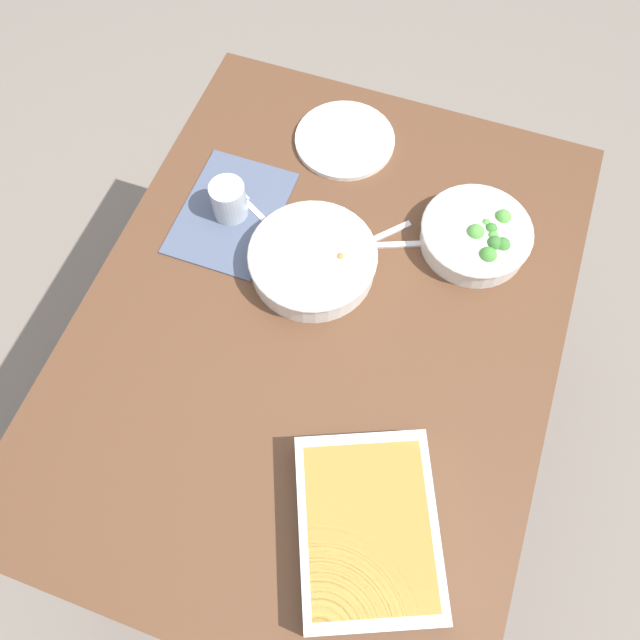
# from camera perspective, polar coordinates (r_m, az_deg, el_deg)

# --- Properties ---
(ground_plane) EXTENTS (6.00, 6.00, 0.00)m
(ground_plane) POSITION_cam_1_polar(r_m,az_deg,el_deg) (1.93, -0.00, -9.70)
(ground_plane) COLOR slate
(dining_table) EXTENTS (1.20, 0.90, 0.74)m
(dining_table) POSITION_cam_1_polar(r_m,az_deg,el_deg) (1.32, -0.00, -1.72)
(dining_table) COLOR brown
(dining_table) RESTS_ON ground_plane
(placemat) EXTENTS (0.28, 0.20, 0.00)m
(placemat) POSITION_cam_1_polar(r_m,az_deg,el_deg) (1.38, -7.80, 9.35)
(placemat) COLOR #4C5670
(placemat) RESTS_ON dining_table
(stew_bowl) EXTENTS (0.25, 0.25, 0.06)m
(stew_bowl) POSITION_cam_1_polar(r_m,az_deg,el_deg) (1.27, -0.65, 5.31)
(stew_bowl) COLOR silver
(stew_bowl) RESTS_ON dining_table
(broccoli_bowl) EXTENTS (0.22, 0.22, 0.06)m
(broccoli_bowl) POSITION_cam_1_polar(r_m,az_deg,el_deg) (1.34, 13.56, 7.28)
(broccoli_bowl) COLOR silver
(broccoli_bowl) RESTS_ON dining_table
(baking_dish) EXTENTS (0.36, 0.32, 0.06)m
(baking_dish) POSITION_cam_1_polar(r_m,az_deg,el_deg) (1.10, 4.21, -17.81)
(baking_dish) COLOR silver
(baking_dish) RESTS_ON dining_table
(drink_cup) EXTENTS (0.07, 0.07, 0.08)m
(drink_cup) POSITION_cam_1_polar(r_m,az_deg,el_deg) (1.35, -7.99, 10.24)
(drink_cup) COLOR #B2BCC6
(drink_cup) RESTS_ON dining_table
(side_plate) EXTENTS (0.22, 0.22, 0.01)m
(side_plate) POSITION_cam_1_polar(r_m,az_deg,el_deg) (1.49, 2.19, 15.52)
(side_plate) COLOR silver
(side_plate) RESTS_ON dining_table
(spoon_by_stew) EXTENTS (0.14, 0.13, 0.01)m
(spoon_by_stew) POSITION_cam_1_polar(r_m,az_deg,el_deg) (1.32, 3.72, 6.63)
(spoon_by_stew) COLOR silver
(spoon_by_stew) RESTS_ON dining_table
(spoon_by_broccoli) EXTENTS (0.08, 0.17, 0.01)m
(spoon_by_broccoli) POSITION_cam_1_polar(r_m,az_deg,el_deg) (1.34, 9.25, 6.67)
(spoon_by_broccoli) COLOR silver
(spoon_by_broccoli) RESTS_ON dining_table
(fork_on_table) EXTENTS (0.10, 0.16, 0.01)m
(fork_on_table) POSITION_cam_1_polar(r_m,az_deg,el_deg) (1.38, -5.75, 9.52)
(fork_on_table) COLOR silver
(fork_on_table) RESTS_ON dining_table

